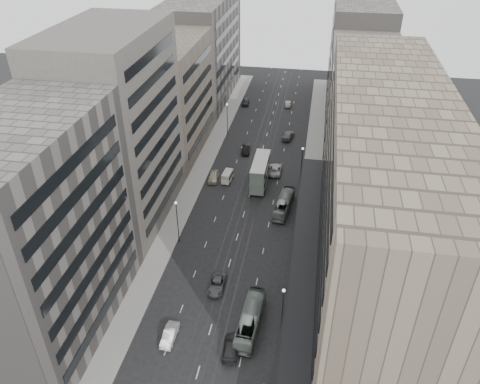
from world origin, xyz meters
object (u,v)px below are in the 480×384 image
Objects in this scene: bus_near at (250,319)px; sedan_1 at (170,335)px; bus_far at (284,204)px; double_decker at (260,172)px; sedan_2 at (217,284)px; panel_van at (227,176)px.

sedan_1 is (-10.44, -3.91, -0.75)m from bus_near.
bus_near is at bearing 20.78° from sedan_1.
bus_far is 10.30m from double_decker.
bus_far is 1.95× the size of sedan_2.
bus_near is 2.38× the size of sedan_1.
double_decker is 31.16m from sedan_2.
bus_far reaches higher than sedan_2.
sedan_2 is at bearing 68.57° from sedan_1.
bus_near is at bearing -48.22° from sedan_2.
panel_van is at bearing -70.97° from bus_near.
double_decker is 7.08m from panel_van.
bus_far is at bearing -90.52° from bus_near.
double_decker reaches higher than bus_near.
double_decker is at bearing 5.20° from panel_van.
double_decker reaches higher than sedan_1.
bus_far reaches higher than panel_van.
bus_near is 9.16m from sedan_2.
bus_far is 2.20× the size of sedan_1.
bus_near reaches higher than panel_van.
double_decker is 42.14m from sedan_1.
bus_near reaches higher than bus_far.
bus_far is 2.63× the size of panel_van.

